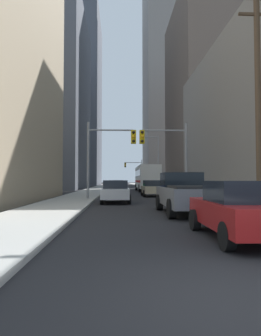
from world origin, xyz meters
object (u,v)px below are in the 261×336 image
Objects in this scene: sedan_green at (118,185)px; traffic_signal_near_left at (109,148)px; sedan_red at (241,209)px; sedan_silver at (116,191)px; city_bus at (147,177)px; sedan_navy at (116,187)px; traffic_signal_near_right at (166,148)px; sedan_beige at (152,188)px; traffic_signal_far_right at (134,169)px; pickup_truck_grey at (185,193)px.

traffic_signal_near_left reaches higher than sedan_green.
sedan_silver is (-3.36, 12.51, 0.00)m from sedan_red.
city_bus is 2.72× the size of sedan_silver.
city_bus is at bearing 59.12° from sedan_navy.
traffic_signal_near_right is (3.88, 2.67, 3.27)m from sedan_silver.
traffic_signal_near_left is (-3.94, -5.17, 3.27)m from sedan_beige.
sedan_green is 16.93m from traffic_signal_far_right.
sedan_navy is (-4.13, -6.91, -1.16)m from city_bus.
sedan_silver is 1.00× the size of sedan_beige.
traffic_signal_far_right is (-0.10, 42.60, 0.01)m from traffic_signal_near_right.
traffic_signal_near_left and traffic_signal_far_right have the same top height.
sedan_red is (-0.73, -32.77, -1.16)m from city_bus.
sedan_beige is at bearing 66.53° from sedan_silver.
sedan_red and sedan_green have the same top height.
pickup_truck_grey is 10.46m from traffic_signal_near_left.
city_bus is at bearing 88.72° from sedan_red.
traffic_signal_far_right is at bearing 90.73° from city_bus.
sedan_silver is 0.70× the size of traffic_signal_near_left.
sedan_silver and sedan_green have the same top height.
traffic_signal_near_left is 42.82m from traffic_signal_far_right.
sedan_red is at bearing -90.41° from traffic_signal_far_right.
city_bus reaches higher than sedan_green.
sedan_red and sedan_beige have the same top height.
sedan_green is at bearing 88.54° from traffic_signal_near_left.
city_bus is 1.92× the size of traffic_signal_far_right.
sedan_green is (-3.96, 8.81, -1.16)m from city_bus.
traffic_signal_far_right is (3.82, 31.92, 3.28)m from sedan_navy.
sedan_red and sedan_silver have the same top height.
city_bus is 32.80m from sedan_red.
sedan_silver and sedan_navy have the same top height.
sedan_red is at bearing -91.94° from traffic_signal_near_right.
traffic_signal_near_left is (-3.90, 15.18, 3.27)m from sedan_red.
sedan_silver is 13.34m from sedan_navy.
sedan_beige is at bearing 89.89° from sedan_red.
sedan_red is 16.01m from traffic_signal_near_left.
sedan_silver is 1.00× the size of sedan_navy.
pickup_truck_grey is 1.28× the size of sedan_beige.
pickup_truck_grey is 1.28× the size of sedan_green.
sedan_silver is 29.07m from sedan_green.
city_bus is 2.13× the size of pickup_truck_grey.
traffic_signal_near_left is at bearing -127.29° from sedan_beige.
pickup_truck_grey is 0.90× the size of traffic_signal_near_left.
sedan_beige is 37.58m from traffic_signal_far_right.
sedan_red is at bearing -85.56° from sedan_green.
traffic_signal_far_right is (3.78, 45.27, 3.28)m from sedan_silver.
sedan_red is 26.08m from sedan_navy.
sedan_navy is at bearing -90.64° from sedan_green.
traffic_signal_far_right is at bearing 77.34° from sedan_green.
traffic_signal_near_right is (0.66, 9.25, 3.11)m from pickup_truck_grey.
sedan_silver is (-4.10, -20.26, -1.16)m from city_bus.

